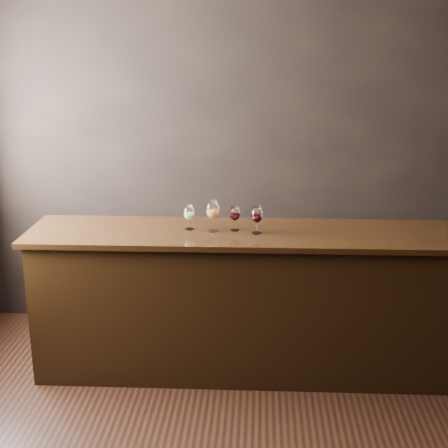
# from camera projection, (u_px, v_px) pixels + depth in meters

# --- Properties ---
(room_shell) EXTENTS (5.02, 4.52, 2.81)m
(room_shell) POSITION_uv_depth(u_px,v_px,m) (243.00, 156.00, 2.81)
(room_shell) COLOR black
(room_shell) RESTS_ON ground
(bar_counter) EXTENTS (2.89, 0.66, 1.01)m
(bar_counter) POSITION_uv_depth(u_px,v_px,m) (243.00, 304.00, 4.43)
(bar_counter) COLOR black
(bar_counter) RESTS_ON ground
(bar_top) EXTENTS (2.99, 0.73, 0.04)m
(bar_top) POSITION_uv_depth(u_px,v_px,m) (243.00, 234.00, 4.28)
(bar_top) COLOR black
(bar_top) RESTS_ON bar_counter
(back_bar_shelf) EXTENTS (2.48, 0.40, 0.89)m
(back_bar_shelf) POSITION_uv_depth(u_px,v_px,m) (298.00, 281.00, 5.01)
(back_bar_shelf) COLOR black
(back_bar_shelf) RESTS_ON ground
(glass_white) EXTENTS (0.07, 0.07, 0.17)m
(glass_white) POSITION_uv_depth(u_px,v_px,m) (189.00, 213.00, 4.30)
(glass_white) COLOR white
(glass_white) RESTS_ON bar_top
(glass_amber) EXTENTS (0.09, 0.09, 0.21)m
(glass_amber) POSITION_uv_depth(u_px,v_px,m) (213.00, 211.00, 4.24)
(glass_amber) COLOR white
(glass_amber) RESTS_ON bar_top
(glass_red_a) EXTENTS (0.07, 0.07, 0.17)m
(glass_red_a) POSITION_uv_depth(u_px,v_px,m) (235.00, 214.00, 4.27)
(glass_red_a) COLOR white
(glass_red_a) RESTS_ON bar_top
(glass_red_b) EXTENTS (0.08, 0.08, 0.19)m
(glass_red_b) POSITION_uv_depth(u_px,v_px,m) (257.00, 215.00, 4.20)
(glass_red_b) COLOR white
(glass_red_b) RESTS_ON bar_top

